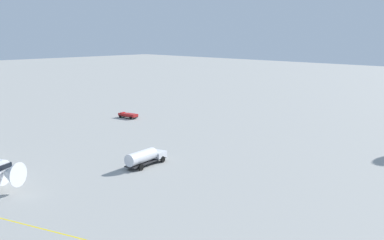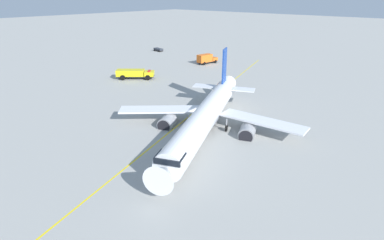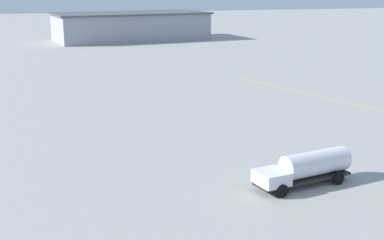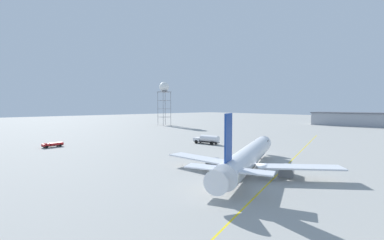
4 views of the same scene
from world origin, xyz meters
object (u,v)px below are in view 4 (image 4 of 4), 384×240
Objects in this scene: airliner_main at (248,158)px; fuel_tanker_truck at (207,139)px; ops_pickup_truck at (53,144)px; radar_tower at (164,89)px.

airliner_main is 4.02× the size of fuel_tanker_truck.
fuel_tanker_truck is at bearing 137.71° from ops_pickup_truck.
airliner_main is 1.38× the size of radar_tower.
radar_tower reaches higher than ops_pickup_truck.
ops_pickup_truck is 92.41m from radar_tower.
ops_pickup_truck is at bearing 44.42° from fuel_tanker_truck.
airliner_main is at bearing -118.40° from radar_tower.
ops_pickup_truck is 0.22× the size of radar_tower.
radar_tower reaches higher than airliner_main.
fuel_tanker_truck reaches higher than ops_pickup_truck.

